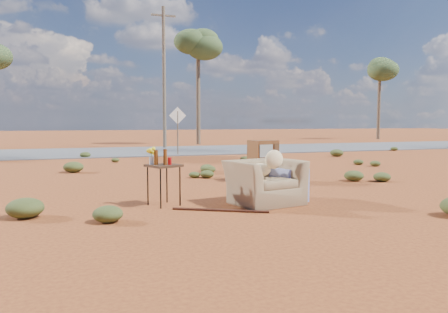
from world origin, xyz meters
name	(u,v)px	position (x,y,z in m)	size (l,w,h in m)	color
ground	(246,205)	(0.00, 0.00, 0.00)	(140.00, 140.00, 0.00)	#92491D
highway	(136,151)	(0.00, 15.00, 0.02)	(140.00, 7.00, 0.04)	#565659
armchair	(269,176)	(0.50, 0.07, 0.51)	(1.59, 1.20, 1.10)	olive
tv_unit	(263,151)	(1.64, 2.88, 0.79)	(0.74, 0.64, 1.06)	black
side_table	(161,163)	(-1.47, 0.49, 0.78)	(0.69, 0.69, 1.06)	#362313
rusty_bar	(220,210)	(-0.62, -0.37, 0.02)	(0.04, 0.04, 1.69)	#451B12
road_sign	(178,122)	(1.50, 12.00, 1.50)	(0.78, 0.06, 2.19)	brown
eucalyptus_center	(198,48)	(5.00, 21.00, 6.43)	(3.20, 3.20, 7.60)	brown
eucalyptus_right	(380,70)	(22.00, 24.00, 5.94)	(3.20, 3.20, 7.10)	brown
utility_pole_center	(164,76)	(2.00, 17.50, 4.15)	(1.40, 0.20, 8.00)	brown
scrub_patch	(158,173)	(-0.82, 4.41, 0.14)	(17.49, 8.07, 0.33)	#3D4920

